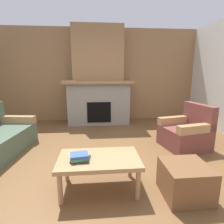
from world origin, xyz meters
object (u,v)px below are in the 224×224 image
object	(u,v)px
ottoman	(185,180)
fireplace	(98,82)
armchair	(186,133)
coffee_table	(99,162)

from	to	relation	value
ottoman	fireplace	bearing A→B (deg)	105.65
fireplace	armchair	size ratio (longest dim) A/B	3.00
coffee_table	ottoman	size ratio (longest dim) A/B	1.92
fireplace	ottoman	world-z (taller)	fireplace
fireplace	coffee_table	bearing A→B (deg)	-91.09
armchair	ottoman	size ratio (longest dim) A/B	1.73
fireplace	coffee_table	xyz separation A→B (m)	(-0.06, -3.18, -0.79)
fireplace	coffee_table	distance (m)	3.28
coffee_table	armchair	bearing A→B (deg)	34.36
armchair	ottoman	distance (m)	1.58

